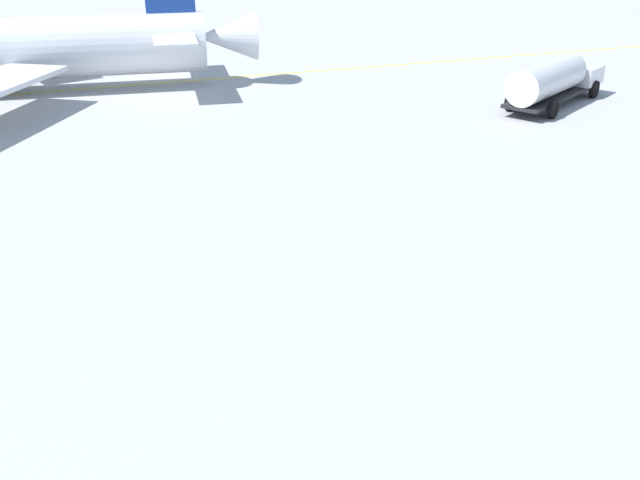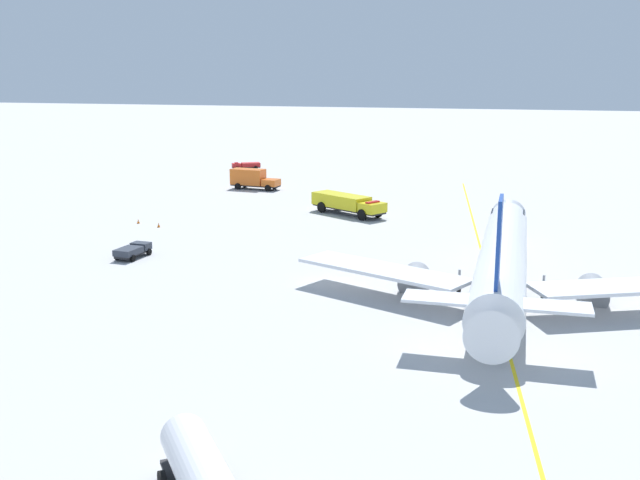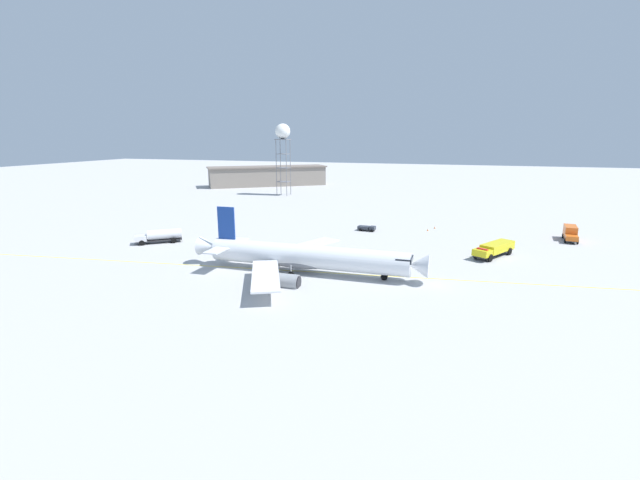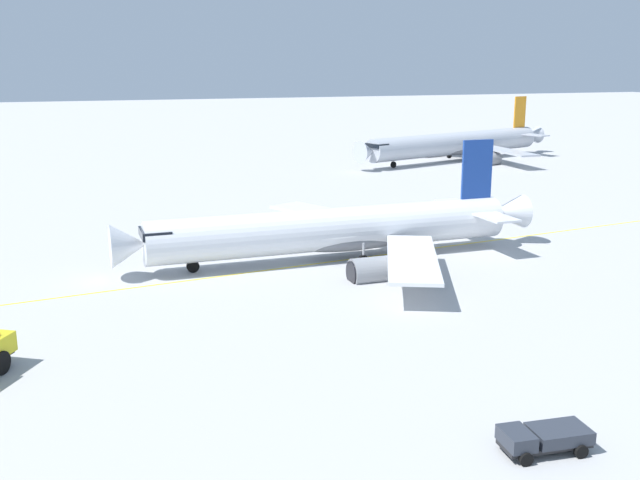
% 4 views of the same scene
% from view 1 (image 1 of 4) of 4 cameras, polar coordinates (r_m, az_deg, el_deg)
% --- Properties ---
extents(fuel_tanker_truck, '(7.67, 9.02, 2.87)m').
position_cam_1_polar(fuel_tanker_truck, '(45.47, 18.55, 12.33)').
color(fuel_tanker_truck, '#232326').
rests_on(fuel_tanker_truck, ground_plane).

